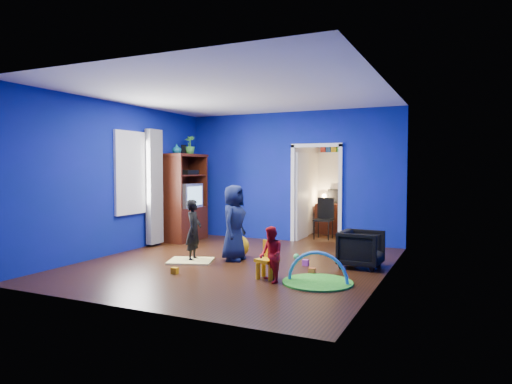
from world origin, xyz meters
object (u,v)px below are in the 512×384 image
at_px(crt_tv, 186,196).
at_px(play_mat, 318,282).
at_px(child_black, 194,230).
at_px(folding_chair, 323,219).
at_px(tv_armoire, 185,197).
at_px(kid_chair, 267,262).
at_px(toddler_red, 271,255).
at_px(vase, 177,149).
at_px(hopper_ball, 238,246).
at_px(child_navy, 234,223).
at_px(armchair, 361,249).
at_px(study_desk, 334,219).

distance_m(crt_tv, play_mat, 4.70).
bearing_deg(child_black, folding_chair, -36.36).
xyz_separation_m(child_black, tv_armoire, (-1.43, 1.87, 0.44)).
xyz_separation_m(kid_chair, play_mat, (0.77, 0.04, -0.24)).
height_order(toddler_red, crt_tv, crt_tv).
xyz_separation_m(toddler_red, folding_chair, (-0.47, 4.23, 0.06)).
distance_m(vase, tv_armoire, 1.13).
distance_m(tv_armoire, hopper_ball, 2.51).
height_order(child_navy, kid_chair, child_navy).
height_order(child_black, kid_chair, child_black).
bearing_deg(folding_chair, crt_tv, -151.44).
bearing_deg(folding_chair, hopper_ball, -105.83).
xyz_separation_m(tv_armoire, folding_chair, (2.81, 1.51, -0.52)).
height_order(tv_armoire, hopper_ball, tv_armoire).
relative_size(armchair, folding_chair, 0.73).
relative_size(tv_armoire, crt_tv, 2.80).
xyz_separation_m(crt_tv, kid_chair, (3.09, -2.52, -0.77)).
xyz_separation_m(hopper_ball, play_mat, (1.89, -1.19, -0.20)).
xyz_separation_m(armchair, study_desk, (-1.44, 3.64, 0.07)).
bearing_deg(vase, study_desk, 44.58).
relative_size(play_mat, study_desk, 1.14).
bearing_deg(play_mat, study_desk, 102.48).
distance_m(crt_tv, hopper_ball, 2.49).
bearing_deg(kid_chair, child_navy, 156.92).
bearing_deg(crt_tv, child_black, -53.35).
bearing_deg(study_desk, tv_armoire, -138.70).
distance_m(armchair, kid_chair, 1.75).
bearing_deg(play_mat, toddler_red, -159.13).
bearing_deg(toddler_red, study_desk, 141.13).
xyz_separation_m(child_navy, kid_chair, (1.07, -0.98, -0.42)).
bearing_deg(child_black, play_mat, -118.12).
xyz_separation_m(vase, hopper_ball, (2.01, -0.99, -1.86)).
bearing_deg(tv_armoire, study_desk, 41.30).
distance_m(toddler_red, study_desk, 5.21).
relative_size(child_navy, play_mat, 1.34).
bearing_deg(play_mat, armchair, 75.39).
bearing_deg(kid_chair, folding_chair, 113.97).
relative_size(vase, kid_chair, 0.42).
relative_size(vase, play_mat, 0.21).
height_order(kid_chair, study_desk, study_desk).
bearing_deg(armchair, child_black, 106.58).
bearing_deg(folding_chair, kid_chair, -85.43).
distance_m(child_black, crt_tv, 2.38).
relative_size(toddler_red, kid_chair, 1.61).
distance_m(toddler_red, play_mat, 0.77).
height_order(hopper_ball, play_mat, hopper_ball).
distance_m(child_navy, tv_armoire, 2.60).
xyz_separation_m(vase, tv_armoire, (0.00, 0.30, -1.09)).
bearing_deg(play_mat, folding_chair, 105.36).
distance_m(play_mat, study_desk, 5.08).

